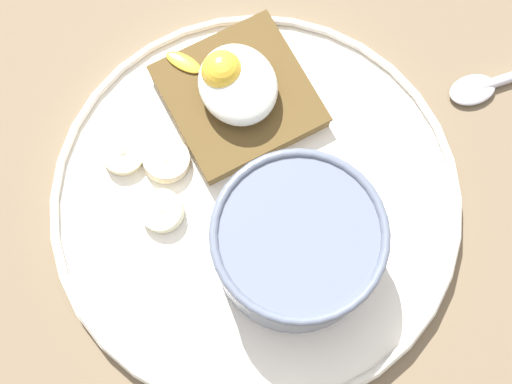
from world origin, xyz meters
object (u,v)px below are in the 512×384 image
oatmeal_bowl (297,244)px  banana_slice_back (123,154)px  poached_egg (234,82)px  toast_slice (239,96)px  banana_slice_left (162,211)px  banana_slice_front (166,160)px  spoon (503,80)px

oatmeal_bowl → banana_slice_back: (11.19, 8.50, -2.46)cm
poached_egg → toast_slice: bearing=-142.6°
poached_egg → banana_slice_left: 10.35cm
poached_egg → banana_slice_front: bearing=113.3°
oatmeal_bowl → toast_slice: oatmeal_bowl is taller
oatmeal_bowl → banana_slice_back: oatmeal_bowl is taller
banana_slice_left → banana_slice_back: same height
banana_slice_front → spoon: 25.94cm
toast_slice → spoon: bearing=-107.0°
banana_slice_back → banana_slice_front: bearing=-121.5°
toast_slice → banana_slice_back: bearing=95.5°
spoon → banana_slice_left: bearing=90.2°
toast_slice → banana_slice_back: 9.28cm
poached_egg → banana_slice_front: 7.36cm
poached_egg → oatmeal_bowl: bearing=177.4°
banana_slice_back → oatmeal_bowl: bearing=-142.8°
toast_slice → oatmeal_bowl: bearing=176.5°
toast_slice → banana_slice_left: (-5.91, 8.16, -0.24)cm
poached_egg → banana_slice_back: 9.42cm
oatmeal_bowl → poached_egg: size_ratio=1.35×
spoon → oatmeal_bowl: bearing=107.5°
toast_slice → banana_slice_left: 10.08cm
oatmeal_bowl → banana_slice_back: bearing=37.2°
oatmeal_bowl → spoon: 21.13cm
toast_slice → spoon: size_ratio=0.92×
banana_slice_back → poached_egg: bearing=-82.9°
oatmeal_bowl → banana_slice_left: bearing=50.3°
oatmeal_bowl → poached_egg: (12.31, -0.55, -0.14)cm
banana_slice_back → spoon: banana_slice_back is taller
toast_slice → poached_egg: bearing=37.4°
banana_slice_left → toast_slice: bearing=-54.1°
oatmeal_bowl → banana_slice_back: 14.27cm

